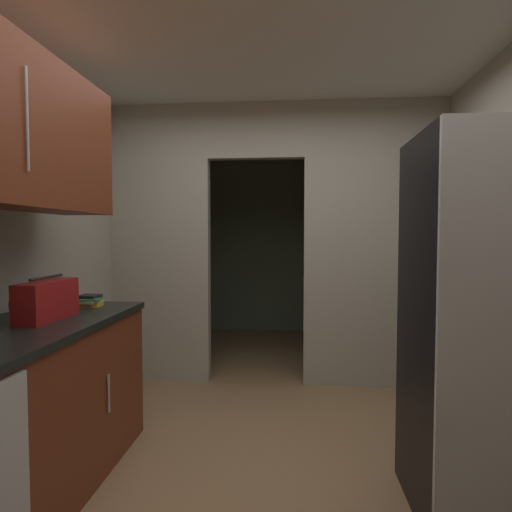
% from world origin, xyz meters
% --- Properties ---
extents(ground, '(20.00, 20.00, 0.00)m').
position_xyz_m(ground, '(0.00, 0.00, 0.00)').
color(ground, '#93704C').
extents(kitchen_overhead_slab, '(3.49, 7.51, 0.06)m').
position_xyz_m(kitchen_overhead_slab, '(0.00, 0.53, 2.63)').
color(kitchen_overhead_slab, silver).
extents(kitchen_partition, '(3.09, 0.12, 2.60)m').
position_xyz_m(kitchen_partition, '(0.05, 1.76, 1.37)').
color(kitchen_partition, '#ADA899').
rests_on(kitchen_partition, ground).
extents(adjoining_room_shell, '(3.09, 2.32, 2.60)m').
position_xyz_m(adjoining_room_shell, '(0.00, 3.35, 1.30)').
color(adjoining_room_shell, slate).
rests_on(adjoining_room_shell, ground).
extents(refrigerator, '(0.72, 0.72, 1.88)m').
position_xyz_m(refrigerator, '(1.14, -0.07, 0.94)').
color(refrigerator, black).
rests_on(refrigerator, ground).
extents(boombox, '(0.15, 0.43, 0.24)m').
position_xyz_m(boombox, '(-1.17, 0.01, 1.03)').
color(boombox, maroon).
rests_on(boombox, lower_cabinet_run).
extents(book_stack, '(0.16, 0.17, 0.08)m').
position_xyz_m(book_stack, '(-1.14, 0.45, 0.96)').
color(book_stack, gold).
rests_on(book_stack, lower_cabinet_run).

